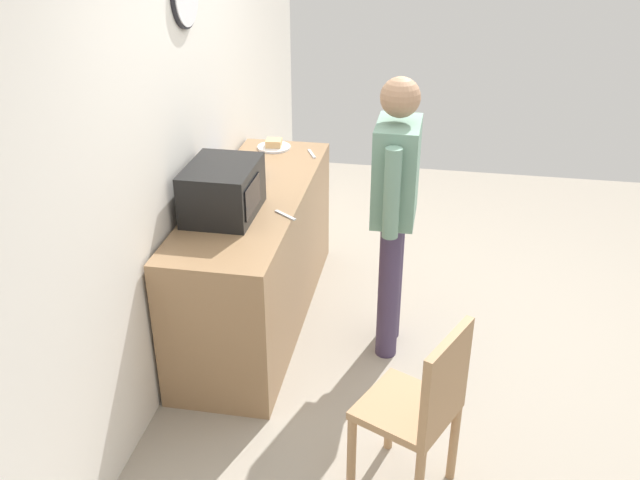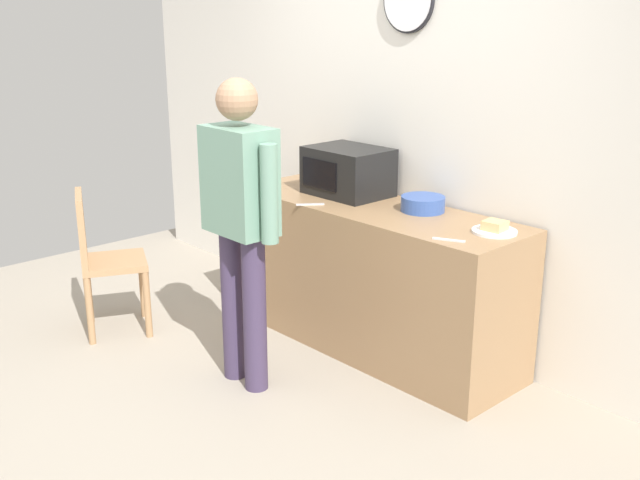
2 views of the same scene
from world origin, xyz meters
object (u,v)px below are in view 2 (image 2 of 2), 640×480
object	(u,v)px
spoon_utensil	(449,240)
wooden_chair	(101,256)
microwave	(348,171)
fork_utensil	(310,204)
salad_bowl	(423,204)
person_standing	(241,212)
sandwich_plate	(495,229)

from	to	relation	value
spoon_utensil	wooden_chair	world-z (taller)	wooden_chair
microwave	fork_utensil	xyz separation A→B (m)	(0.03, -0.35, -0.15)
fork_utensil	wooden_chair	xyz separation A→B (m)	(-1.05, -0.86, -0.39)
salad_bowl	microwave	bearing A→B (deg)	-176.45
salad_bowl	wooden_chair	xyz separation A→B (m)	(-1.60, -1.25, -0.43)
fork_utensil	spoon_utensil	size ratio (longest dim) A/B	1.00
fork_utensil	spoon_utensil	bearing A→B (deg)	2.13
fork_utensil	spoon_utensil	distance (m)	1.02
person_standing	wooden_chair	distance (m)	1.30
microwave	salad_bowl	bearing A→B (deg)	3.55
salad_bowl	fork_utensil	distance (m)	0.68
person_standing	salad_bowl	bearing A→B (deg)	67.28
salad_bowl	fork_utensil	bearing A→B (deg)	-144.61
wooden_chair	microwave	bearing A→B (deg)	49.97
sandwich_plate	wooden_chair	world-z (taller)	sandwich_plate
sandwich_plate	wooden_chair	bearing A→B (deg)	-151.05
spoon_utensil	microwave	bearing A→B (deg)	163.24
person_standing	wooden_chair	world-z (taller)	person_standing
sandwich_plate	salad_bowl	world-z (taller)	salad_bowl
microwave	person_standing	xyz separation A→B (m)	(0.16, -0.97, -0.05)
wooden_chair	fork_utensil	bearing A→B (deg)	39.16
spoon_utensil	salad_bowl	bearing A→B (deg)	142.90
microwave	fork_utensil	bearing A→B (deg)	-84.36
sandwich_plate	spoon_utensil	world-z (taller)	sandwich_plate
microwave	sandwich_plate	distance (m)	1.13
microwave	person_standing	bearing A→B (deg)	-80.47
sandwich_plate	person_standing	bearing A→B (deg)	-135.55
person_standing	sandwich_plate	bearing A→B (deg)	44.45
sandwich_plate	spoon_utensil	bearing A→B (deg)	-104.57
salad_bowl	person_standing	world-z (taller)	person_standing
person_standing	wooden_chair	bearing A→B (deg)	-168.45
salad_bowl	wooden_chair	size ratio (longest dim) A/B	0.27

